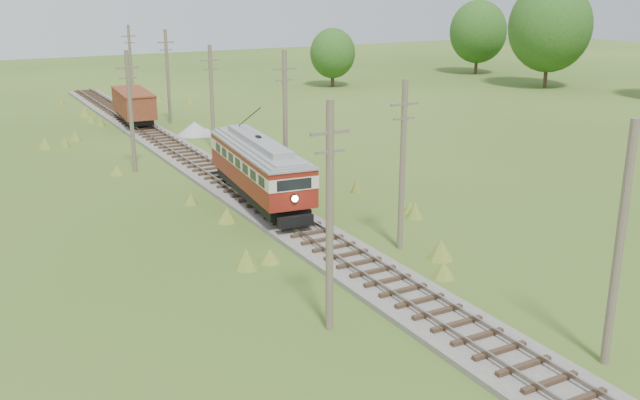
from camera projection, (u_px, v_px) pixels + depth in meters
railbed_main at (224, 180)px, 48.24m from camera, size 3.60×96.00×0.57m
streetcar at (259, 165)px, 42.55m from camera, size 4.06×12.29×5.56m
gondola at (134, 104)px, 67.18m from camera, size 3.37×8.62×2.80m
gravel_pile at (197, 129)px, 63.63m from camera, size 3.26×3.45×1.18m
utility_pole_r_1 at (619, 247)px, 24.08m from camera, size 0.30×0.30×8.80m
utility_pole_r_2 at (402, 164)px, 35.08m from camera, size 1.60×0.30×8.60m
utility_pole_r_3 at (285, 119)px, 45.90m from camera, size 1.60×0.30×9.00m
utility_pole_r_4 at (212, 97)px, 56.82m from camera, size 1.60×0.30×8.40m
utility_pole_r_5 at (168, 76)px, 67.85m from camera, size 1.60×0.30×8.90m
utility_pole_r_6 at (131, 64)px, 78.71m from camera, size 1.60×0.30×8.70m
utility_pole_l_a at (330, 216)px, 26.55m from camera, size 1.60×0.30×9.00m
utility_pole_l_b at (131, 111)px, 49.99m from camera, size 1.60×0.30×8.60m
tree_right_4 at (550, 27)px, 90.97m from camera, size 10.50×10.50×13.53m
tree_right_5 at (478, 32)px, 105.77m from camera, size 8.40×8.40×10.82m
tree_mid_b at (333, 53)px, 92.72m from camera, size 5.88×5.88×7.57m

